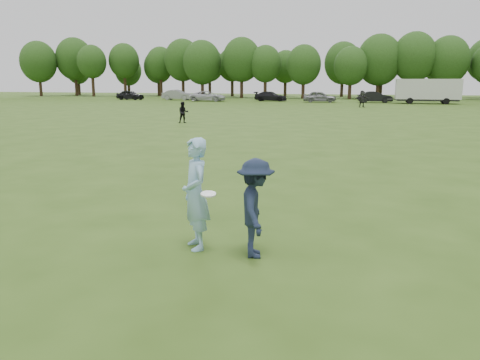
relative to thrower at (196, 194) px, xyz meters
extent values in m
plane|color=#324E16|center=(1.31, -0.13, -1.01)|extent=(200.00, 200.00, 0.00)
imported|color=#95C5E6|center=(0.00, 0.00, 0.00)|extent=(0.82, 0.88, 2.01)
imported|color=#1B253B|center=(1.13, -0.11, -0.15)|extent=(0.90, 1.23, 1.71)
imported|color=black|center=(-9.88, 23.80, -0.25)|extent=(0.92, 0.86, 1.51)
imported|color=#292929|center=(2.11, 47.99, -0.05)|extent=(1.83, 1.29, 1.90)
imported|color=black|center=(-33.68, 60.28, -0.25)|extent=(4.61, 2.29, 1.51)
imported|color=gray|center=(-26.03, 61.31, -0.22)|extent=(4.84, 1.81, 1.58)
imported|color=silver|center=(-20.00, 58.41, -0.27)|extent=(5.38, 2.69, 1.46)
imported|color=black|center=(-11.23, 61.36, -0.31)|extent=(4.85, 2.05, 1.40)
imported|color=slate|center=(-3.80, 59.27, -0.23)|extent=(4.67, 2.14, 1.55)
imported|color=black|center=(3.63, 60.15, -0.24)|extent=(4.81, 2.23, 1.53)
cylinder|color=white|center=(0.31, -0.21, 0.07)|extent=(0.28, 0.27, 0.08)
cube|color=silver|center=(10.20, 58.86, 0.89)|extent=(8.00, 2.50, 2.60)
cube|color=black|center=(10.20, 58.86, -0.51)|extent=(7.60, 2.30, 0.25)
cylinder|color=black|center=(8.00, 57.61, -0.61)|extent=(0.80, 0.25, 0.80)
cylinder|color=black|center=(8.00, 60.11, -0.61)|extent=(0.80, 0.25, 0.80)
cylinder|color=black|center=(12.40, 57.61, -0.61)|extent=(0.80, 0.25, 0.80)
cylinder|color=black|center=(12.40, 60.11, -0.61)|extent=(0.80, 0.25, 0.80)
cube|color=#333333|center=(5.80, 58.86, -0.46)|extent=(1.20, 0.15, 0.12)
cylinder|color=#332114|center=(-59.37, 72.07, 0.81)|extent=(0.56, 0.56, 3.63)
ellipsoid|color=#203D14|center=(-59.37, 72.07, 5.54)|extent=(6.88, 6.88, 7.91)
cylinder|color=#332114|center=(-54.20, 76.24, 1.06)|extent=(0.56, 0.56, 4.13)
ellipsoid|color=#203D14|center=(-54.20, 76.24, 6.20)|extent=(7.25, 7.25, 8.34)
cylinder|color=#332114|center=(-48.04, 72.63, 1.08)|extent=(0.56, 0.56, 4.18)
ellipsoid|color=#203D14|center=(-48.04, 72.63, 5.48)|extent=(5.42, 5.42, 6.23)
cylinder|color=#332114|center=(-43.17, 76.09, 1.12)|extent=(0.56, 0.56, 4.26)
ellipsoid|color=#203D14|center=(-43.17, 76.09, 5.71)|extent=(5.79, 5.79, 6.66)
cylinder|color=#332114|center=(-36.29, 77.66, 0.95)|extent=(0.56, 0.56, 3.91)
ellipsoid|color=#203D14|center=(-36.29, 77.66, 5.23)|extent=(5.47, 5.47, 6.29)
cylinder|color=#332114|center=(-30.98, 75.90, 0.91)|extent=(0.56, 0.56, 3.83)
ellipsoid|color=#203D14|center=(-30.98, 75.90, 5.70)|extent=(6.75, 6.75, 7.76)
cylinder|color=#332114|center=(-26.08, 72.93, 0.62)|extent=(0.56, 0.56, 3.25)
ellipsoid|color=#203D14|center=(-26.08, 72.93, 5.12)|extent=(6.76, 6.76, 7.78)
cylinder|color=#332114|center=(-18.92, 73.34, 0.85)|extent=(0.56, 0.56, 3.71)
ellipsoid|color=#203D14|center=(-18.92, 73.34, 5.54)|extent=(6.68, 6.68, 7.68)
cylinder|color=#332114|center=(-14.60, 72.96, 0.72)|extent=(0.56, 0.56, 3.46)
ellipsoid|color=#203D14|center=(-14.60, 72.96, 4.78)|extent=(5.49, 5.49, 6.31)
cylinder|color=#332114|center=(-8.01, 72.82, 0.56)|extent=(0.56, 0.56, 3.14)
ellipsoid|color=#203D14|center=(-8.01, 72.82, 4.59)|extent=(5.78, 5.78, 6.64)
cylinder|color=#332114|center=(-0.30, 72.56, 0.50)|extent=(0.56, 0.56, 3.01)
ellipsoid|color=#203D14|center=(-0.30, 72.56, 4.33)|extent=(5.46, 5.46, 6.28)
cylinder|color=#332114|center=(4.13, 74.94, 0.61)|extent=(0.56, 0.56, 3.23)
ellipsoid|color=#203D14|center=(4.13, 74.94, 5.32)|extent=(7.29, 7.29, 8.38)
cylinder|color=#332114|center=(9.55, 74.84, 0.88)|extent=(0.56, 0.56, 3.77)
ellipsoid|color=#203D14|center=(9.55, 74.84, 5.72)|extent=(6.95, 6.95, 8.00)
cylinder|color=#332114|center=(14.68, 75.43, 0.66)|extent=(0.56, 0.56, 3.33)
ellipsoid|color=#203D14|center=(14.68, 75.43, 5.17)|extent=(6.71, 6.71, 7.71)
cylinder|color=#332114|center=(-56.96, 81.27, 0.48)|extent=(0.56, 0.56, 2.97)
ellipsoid|color=#203D14|center=(-56.96, 81.27, 4.03)|extent=(4.85, 4.85, 5.58)
cylinder|color=#332114|center=(-45.80, 82.40, 0.36)|extent=(0.56, 0.56, 2.73)
ellipsoid|color=#203D14|center=(-45.80, 82.40, 4.04)|extent=(5.45, 5.45, 6.27)
cylinder|color=#332114|center=(-38.25, 80.80, 0.62)|extent=(0.56, 0.56, 3.25)
ellipsoid|color=#203D14|center=(-38.25, 80.80, 4.66)|extent=(5.68, 5.68, 6.53)
cylinder|color=#332114|center=(-28.41, 83.80, 0.80)|extent=(0.56, 0.56, 3.62)
ellipsoid|color=#203D14|center=(-28.41, 83.80, 5.08)|extent=(5.80, 5.80, 6.67)
cylinder|color=#332114|center=(-22.93, 81.25, 0.80)|extent=(0.56, 0.56, 3.61)
ellipsoid|color=#203D14|center=(-22.93, 81.25, 4.97)|extent=(5.58, 5.58, 6.42)
cylinder|color=#332114|center=(-12.63, 81.79, 0.64)|extent=(0.56, 0.56, 3.29)
ellipsoid|color=#203D14|center=(-12.63, 81.79, 4.54)|extent=(5.30, 5.30, 6.09)
cylinder|color=#332114|center=(-2.19, 83.26, 0.63)|extent=(0.56, 0.56, 3.28)
ellipsoid|color=#203D14|center=(-2.19, 83.26, 5.15)|extent=(6.78, 6.78, 7.79)
cylinder|color=#332114|center=(4.76, 81.71, 0.55)|extent=(0.56, 0.56, 3.11)
ellipsoid|color=#203D14|center=(4.76, 81.71, 4.38)|extent=(5.34, 5.34, 6.14)
cylinder|color=#332114|center=(14.19, 83.13, 0.74)|extent=(0.56, 0.56, 3.50)
ellipsoid|color=#203D14|center=(14.19, 83.13, 4.54)|extent=(4.82, 4.82, 5.54)
camera|label=1|loc=(2.89, -7.59, 1.98)|focal=35.00mm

